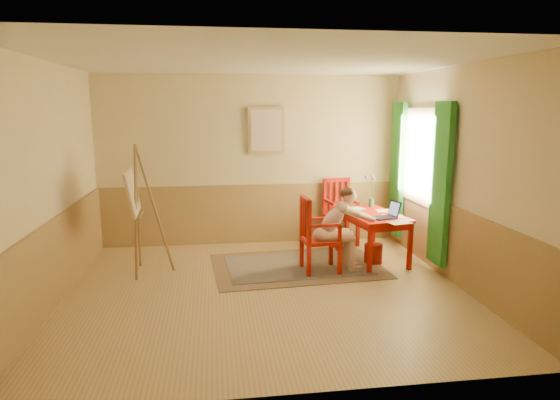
{
  "coord_description": "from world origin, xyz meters",
  "views": [
    {
      "loc": [
        -0.61,
        -5.68,
        2.26
      ],
      "look_at": [
        0.25,
        0.55,
        1.05
      ],
      "focal_mm": 30.72,
      "sensor_mm": 36.0,
      "label": 1
    }
  ],
  "objects": [
    {
      "name": "wall_portrait",
      "position": [
        0.25,
        2.2,
        1.9
      ],
      "size": [
        0.6,
        0.05,
        0.76
      ],
      "color": "tan",
      "rests_on": "room"
    },
    {
      "name": "rug",
      "position": [
        0.54,
        0.87,
        0.01
      ],
      "size": [
        2.51,
        1.77,
        0.02
      ],
      "color": "#8C7251",
      "rests_on": "room"
    },
    {
      "name": "chair_back",
      "position": [
        1.47,
        2.0,
        0.55
      ],
      "size": [
        0.54,
        0.56,
        1.09
      ],
      "color": "red",
      "rests_on": "room"
    },
    {
      "name": "wainscot",
      "position": [
        0.0,
        0.8,
        0.5
      ],
      "size": [
        5.0,
        4.5,
        1.0
      ],
      "color": "tan",
      "rests_on": "room"
    },
    {
      "name": "chair_left",
      "position": [
        0.77,
        0.6,
        0.53
      ],
      "size": [
        0.51,
        0.49,
        1.07
      ],
      "color": "red",
      "rests_on": "room"
    },
    {
      "name": "papers",
      "position": [
        1.83,
        0.92,
        0.72
      ],
      "size": [
        0.78,
        1.26,
        0.0
      ],
      "color": "white",
      "rests_on": "table"
    },
    {
      "name": "window",
      "position": [
        2.42,
        1.1,
        1.35
      ],
      "size": [
        0.12,
        2.01,
        2.2
      ],
      "color": "white",
      "rests_on": "room"
    },
    {
      "name": "laptop",
      "position": [
        1.81,
        0.71,
        0.77
      ],
      "size": [
        0.44,
        0.33,
        0.23
      ],
      "color": "#1E2338",
      "rests_on": "table"
    },
    {
      "name": "room",
      "position": [
        0.0,
        0.0,
        1.4
      ],
      "size": [
        5.04,
        4.54,
        2.84
      ],
      "color": "tan",
      "rests_on": "ground"
    },
    {
      "name": "vase",
      "position": [
        1.84,
        1.49,
        0.95
      ],
      "size": [
        0.18,
        0.26,
        0.51
      ],
      "color": "#3F724C",
      "rests_on": "table"
    },
    {
      "name": "wastebasket",
      "position": [
        1.69,
        0.87,
        0.14
      ],
      "size": [
        0.29,
        0.29,
        0.29
      ],
      "primitive_type": "cylinder",
      "rotation": [
        0.0,
        0.0,
        0.11
      ],
      "color": "#AD190A",
      "rests_on": "room"
    },
    {
      "name": "easel",
      "position": [
        -1.69,
        0.9,
        1.06
      ],
      "size": [
        0.61,
        0.8,
        1.8
      ],
      "color": "olive",
      "rests_on": "room"
    },
    {
      "name": "figure",
      "position": [
        1.07,
        0.61,
        0.65
      ],
      "size": [
        0.88,
        0.39,
        1.19
      ],
      "color": "beige",
      "rests_on": "room"
    },
    {
      "name": "table",
      "position": [
        1.7,
        1.01,
        0.63
      ],
      "size": [
        0.89,
        1.3,
        0.72
      ],
      "color": "red",
      "rests_on": "room"
    }
  ]
}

